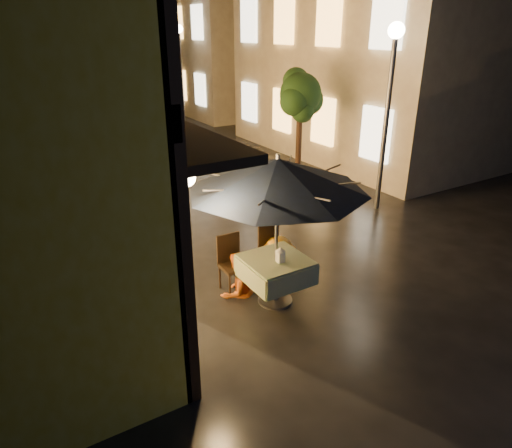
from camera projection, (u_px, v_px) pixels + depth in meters
ground at (336, 273)px, 8.28m from camera, size 90.00×90.00×0.00m
east_building_near at (387, 49)px, 15.59m from camera, size 7.30×9.30×6.80m
east_building_far at (228, 36)px, 24.51m from camera, size 7.30×10.30×7.30m
street_tree at (301, 97)px, 12.01m from camera, size 1.43×1.20×3.15m
streetlamp_near at (390, 86)px, 10.12m from camera, size 0.36×0.36×4.23m
streetlamp_far at (180, 57)px, 19.53m from camera, size 0.36×0.36×4.23m
cafe_table at (276, 269)px, 7.21m from camera, size 0.99×0.99×0.78m
patio_umbrella at (278, 175)px, 6.59m from camera, size 2.72×2.72×2.46m
cafe_chair_left at (231, 260)px, 7.62m from camera, size 0.42×0.42×0.97m
cafe_chair_right at (271, 249)px, 8.00m from camera, size 0.42×0.42×0.97m
table_lantern at (280, 254)px, 6.99m from camera, size 0.16×0.16×0.25m
person_orange at (236, 255)px, 7.40m from camera, size 0.81×0.71×1.42m
person_yellow at (279, 239)px, 7.82m from camera, size 1.11×0.80×1.55m
bicycle_0 at (134, 210)px, 9.94m from camera, size 1.79×1.22×0.89m
bicycle_1 at (115, 203)px, 10.29m from camera, size 1.57×0.54×0.93m
bicycle_2 at (116, 194)px, 11.02m from camera, size 1.65×0.98×0.82m
bicycle_3 at (97, 175)px, 12.22m from camera, size 1.61×0.95×0.93m
bicycle_4 at (101, 169)px, 12.96m from camera, size 1.58×0.71×0.80m
bicycle_5 at (86, 161)px, 13.23m from camera, size 1.82×0.96×1.05m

